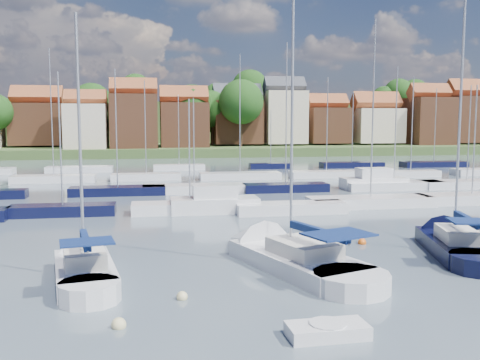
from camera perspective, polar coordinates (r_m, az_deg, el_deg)
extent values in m
plane|color=#404F57|center=(63.39, -0.14, -0.29)|extent=(260.00, 260.00, 0.00)
cube|color=silver|center=(25.95, -16.22, -9.77)|extent=(3.56, 6.44, 1.20)
cone|color=silver|center=(29.62, -16.69, -7.77)|extent=(3.02, 3.36, 2.54)
cylinder|color=silver|center=(23.04, -15.74, -11.82)|extent=(2.94, 2.94, 1.20)
cube|color=silver|center=(25.29, -16.23, -7.96)|extent=(2.19, 2.81, 0.70)
cylinder|color=#B2B2B7|center=(25.39, -16.72, 4.15)|extent=(0.14, 0.14, 11.27)
cylinder|color=#B2B2B7|center=(24.28, -16.17, -6.50)|extent=(0.69, 3.35, 0.10)
cube|color=#0F214F|center=(24.24, -16.18, -6.15)|extent=(0.86, 3.22, 0.35)
cube|color=#0F214F|center=(23.14, -16.02, -6.36)|extent=(2.39, 1.88, 0.08)
cube|color=silver|center=(27.01, 6.09, -8.90)|extent=(5.88, 8.76, 1.20)
cone|color=silver|center=(31.15, 0.69, -6.80)|extent=(4.49, 4.83, 3.37)
cylinder|color=silver|center=(23.95, 11.77, -11.01)|extent=(4.30, 4.30, 1.20)
cube|color=silver|center=(26.33, 6.82, -7.18)|extent=(3.35, 3.97, 0.70)
cylinder|color=#B2B2B7|center=(26.54, 5.59, 8.49)|extent=(0.14, 0.14, 14.99)
cylinder|color=#B2B2B7|center=(25.27, 8.35, -5.81)|extent=(1.59, 4.28, 0.10)
cube|color=#0F214F|center=(25.24, 8.35, -5.47)|extent=(1.70, 4.13, 0.35)
cube|color=#0F214F|center=(24.09, 10.48, -5.72)|extent=(3.38, 2.86, 0.08)
cube|color=black|center=(32.11, 22.11, -6.88)|extent=(4.61, 7.52, 1.20)
cone|color=black|center=(36.22, 20.10, -5.32)|extent=(3.69, 4.04, 2.92)
cylinder|color=black|center=(28.88, 24.14, -8.43)|extent=(3.57, 3.57, 1.20)
cube|color=silver|center=(31.46, 22.44, -5.39)|extent=(2.72, 3.34, 0.70)
cylinder|color=#B2B2B7|center=(31.78, 22.40, 6.14)|extent=(0.14, 0.14, 13.27)
cylinder|color=#B2B2B7|center=(30.39, 23.05, -4.19)|extent=(1.09, 3.79, 0.10)
cube|color=#0F214F|center=(30.37, 23.06, -3.91)|extent=(1.23, 3.65, 0.35)
cube|color=#0F214F|center=(29.16, 23.83, -4.05)|extent=(2.85, 2.33, 0.08)
cube|color=silver|center=(19.14, 9.30, -15.67)|extent=(2.79, 1.36, 0.54)
cylinder|color=silver|center=(19.08, 9.31, -15.25)|extent=(1.28, 1.28, 0.35)
sphere|color=beige|center=(20.23, -12.80, -15.10)|extent=(0.54, 0.54, 0.54)
sphere|color=beige|center=(22.74, -6.19, -12.53)|extent=(0.47, 0.47, 0.47)
sphere|color=#D85914|center=(32.98, 12.89, -6.67)|extent=(0.49, 0.49, 0.49)
cube|color=black|center=(43.73, -18.38, -3.17)|extent=(8.01, 2.24, 1.00)
cylinder|color=#B2B2B7|center=(43.19, -18.64, 4.15)|extent=(0.12, 0.12, 10.16)
cube|color=silver|center=(42.99, -5.36, -3.03)|extent=(9.22, 2.58, 1.00)
cylinder|color=#B2B2B7|center=(42.48, -5.42, 3.09)|extent=(0.12, 0.12, 8.18)
cube|color=silver|center=(42.75, 5.44, -3.08)|extent=(8.78, 2.46, 1.00)
cylinder|color=#B2B2B7|center=(42.18, 5.52, 5.02)|extent=(0.12, 0.12, 11.06)
cube|color=silver|center=(47.16, 13.74, -2.35)|extent=(10.79, 3.02, 1.00)
cylinder|color=#B2B2B7|center=(46.65, 14.00, 7.33)|extent=(0.12, 0.12, 14.87)
cube|color=silver|center=(52.09, 23.48, -1.88)|extent=(10.13, 2.84, 1.00)
cylinder|color=#B2B2B7|center=(51.64, 23.74, 3.95)|extent=(0.12, 0.12, 9.59)
cube|color=silver|center=(42.95, -2.74, -2.81)|extent=(7.00, 2.60, 1.40)
cube|color=silver|center=(42.79, -2.74, -1.36)|extent=(3.50, 2.20, 1.30)
cube|color=black|center=(54.28, -12.90, -1.20)|extent=(9.30, 2.60, 1.00)
cylinder|color=#B2B2B7|center=(53.84, -13.07, 5.40)|extent=(0.12, 0.12, 11.48)
cube|color=silver|center=(54.74, -4.90, -1.00)|extent=(10.40, 2.91, 1.00)
cylinder|color=#B2B2B7|center=(54.33, -4.95, 4.12)|extent=(0.12, 0.12, 8.77)
cube|color=black|center=(55.59, 4.88, -0.88)|extent=(8.80, 2.46, 1.00)
cylinder|color=#B2B2B7|center=(55.15, 4.96, 7.04)|extent=(0.12, 0.12, 14.33)
cube|color=silver|center=(59.58, 16.08, -0.62)|extent=(10.73, 3.00, 1.00)
cylinder|color=#B2B2B7|center=(59.17, 16.28, 5.70)|extent=(0.12, 0.12, 12.14)
cube|color=silver|center=(63.52, 23.02, -0.46)|extent=(10.48, 2.93, 1.00)
cylinder|color=#B2B2B7|center=(63.15, 23.24, 4.62)|extent=(0.12, 0.12, 10.28)
cube|color=silver|center=(59.51, 14.05, -0.43)|extent=(7.00, 2.60, 1.40)
cube|color=silver|center=(59.40, 14.08, 0.63)|extent=(3.50, 2.20, 1.30)
cube|color=silver|center=(67.63, -19.22, 0.08)|extent=(9.71, 2.72, 1.00)
cylinder|color=#B2B2B7|center=(67.28, -19.47, 6.81)|extent=(0.12, 0.12, 14.88)
cube|color=silver|center=(66.98, -9.97, 0.28)|extent=(8.49, 2.38, 1.00)
cylinder|color=#B2B2B7|center=(66.62, -10.07, 5.55)|extent=(0.12, 0.12, 11.31)
cube|color=silver|center=(67.18, -0.01, 0.39)|extent=(10.16, 2.85, 1.00)
cylinder|color=#B2B2B7|center=(66.82, -0.01, 7.06)|extent=(0.12, 0.12, 14.59)
cube|color=silver|center=(70.09, 9.19, 0.56)|extent=(9.53, 2.67, 1.00)
cylinder|color=#B2B2B7|center=(69.74, 9.28, 5.84)|extent=(0.12, 0.12, 11.91)
cube|color=silver|center=(73.13, 17.72, 0.58)|extent=(7.62, 2.13, 1.00)
cylinder|color=#B2B2B7|center=(72.79, 17.89, 5.72)|extent=(0.12, 0.12, 12.13)
cube|color=silver|center=(79.58, -16.73, 1.06)|extent=(9.24, 2.59, 1.00)
cylinder|color=#B2B2B7|center=(79.27, -16.89, 6.16)|extent=(0.12, 0.12, 13.17)
cube|color=silver|center=(79.83, -6.51, 1.30)|extent=(7.57, 2.12, 1.00)
cylinder|color=#B2B2B7|center=(79.53, -6.56, 5.34)|extent=(0.12, 0.12, 10.24)
cube|color=black|center=(81.94, 3.28, 1.46)|extent=(6.58, 1.84, 1.00)
cylinder|color=#B2B2B7|center=(81.68, 3.30, 4.61)|extent=(0.12, 0.12, 8.01)
cube|color=black|center=(85.73, 11.83, 1.55)|extent=(9.92, 2.78, 1.00)
cylinder|color=#B2B2B7|center=(85.45, 11.92, 5.54)|extent=(0.12, 0.12, 10.92)
cube|color=black|center=(90.56, 19.96, 1.56)|extent=(10.55, 2.95, 1.00)
cylinder|color=#B2B2B7|center=(90.29, 20.11, 5.52)|extent=(0.12, 0.12, 11.51)
cube|color=#364B25|center=(139.66, -5.37, 3.45)|extent=(200.00, 70.00, 3.00)
cube|color=#364B25|center=(164.44, -6.04, 5.52)|extent=(200.00, 60.00, 14.00)
cube|color=brown|center=(122.13, -20.72, 5.60)|extent=(10.37, 9.97, 8.73)
cube|color=brown|center=(122.22, -20.82, 8.23)|extent=(10.57, 5.13, 5.13)
cube|color=beige|center=(111.80, -16.06, 5.48)|extent=(8.09, 8.80, 8.96)
cube|color=brown|center=(111.87, -16.14, 8.28)|extent=(8.25, 4.00, 4.00)
cube|color=brown|center=(112.08, -11.21, 6.12)|extent=(9.36, 10.17, 10.97)
cube|color=brown|center=(112.26, -11.29, 9.50)|extent=(9.54, 4.63, 4.63)
cube|color=brown|center=(113.99, -5.97, 5.82)|extent=(9.90, 8.56, 9.42)
cube|color=brown|center=(114.09, -6.01, 8.79)|extent=(10.10, 4.90, 4.90)
cube|color=brown|center=(120.33, -0.32, 6.18)|extent=(10.59, 8.93, 9.49)
cube|color=#383A42|center=(120.47, -0.32, 9.06)|extent=(10.80, 5.24, 5.24)
cube|color=beige|center=(121.68, 4.72, 6.67)|extent=(9.01, 8.61, 11.65)
cube|color=#383A42|center=(121.91, 4.75, 9.93)|extent=(9.19, 4.46, 4.46)
cube|color=brown|center=(125.82, 9.22, 5.77)|extent=(9.10, 9.34, 8.00)
cube|color=brown|center=(125.87, 9.26, 8.10)|extent=(9.28, 4.50, 4.50)
cube|color=beige|center=(129.72, 14.23, 5.64)|extent=(10.86, 9.59, 7.88)
cube|color=brown|center=(129.78, 14.30, 7.97)|extent=(11.07, 5.37, 5.37)
cube|color=brown|center=(132.56, 19.41, 5.90)|extent=(9.18, 9.96, 10.97)
cube|color=brown|center=(132.72, 19.52, 8.75)|extent=(9.36, 4.54, 4.54)
cube|color=brown|center=(139.54, 23.29, 5.95)|extent=(11.39, 9.67, 10.76)
cube|color=brown|center=(139.71, 23.41, 8.73)|extent=(11.62, 5.64, 5.64)
cylinder|color=#382619|center=(153.12, 16.49, 6.55)|extent=(0.50, 0.50, 4.47)
sphere|color=#1F4917|center=(153.29, 16.56, 8.82)|extent=(8.18, 8.18, 8.18)
cylinder|color=#382619|center=(118.89, -2.95, 4.67)|extent=(0.50, 0.50, 4.46)
sphere|color=#1F4917|center=(118.86, -2.97, 7.58)|extent=(8.15, 8.15, 8.15)
cylinder|color=#382619|center=(138.17, 1.05, 6.88)|extent=(0.50, 0.50, 5.15)
sphere|color=#1F4917|center=(138.41, 1.06, 9.77)|extent=(9.41, 9.41, 9.41)
cylinder|color=#382619|center=(138.46, -11.02, 6.81)|extent=(0.50, 0.50, 4.56)
sphere|color=#1F4917|center=(138.65, -11.07, 9.36)|extent=(8.34, 8.34, 8.34)
cylinder|color=#382619|center=(128.03, -15.45, 4.72)|extent=(0.50, 0.50, 5.15)
sphere|color=#1F4917|center=(128.05, -15.54, 7.85)|extent=(9.42, 9.42, 9.42)
cylinder|color=#382619|center=(132.48, -22.08, 5.65)|extent=(0.50, 0.50, 3.42)
sphere|color=#1F4917|center=(132.54, -22.16, 7.66)|extent=(6.26, 6.26, 6.26)
cylinder|color=#382619|center=(129.14, 1.15, 4.66)|extent=(0.50, 0.50, 3.77)
sphere|color=#1F4917|center=(129.09, 1.15, 6.93)|extent=(6.89, 6.89, 6.89)
cylinder|color=#382619|center=(114.74, 0.12, 4.80)|extent=(0.50, 0.50, 5.21)
sphere|color=#1F4917|center=(114.76, 0.12, 8.34)|extent=(9.53, 9.53, 9.53)
cylinder|color=#382619|center=(143.37, 20.72, 4.26)|extent=(0.50, 0.50, 2.97)
sphere|color=#1F4917|center=(143.30, 20.79, 5.87)|extent=(5.44, 5.44, 5.44)
cylinder|color=#382619|center=(116.27, -5.09, 4.71)|extent=(0.50, 0.50, 4.84)
sphere|color=#1F4917|center=(116.26, -5.12, 7.95)|extent=(8.85, 8.85, 8.85)
cylinder|color=#382619|center=(151.56, 15.05, 6.47)|extent=(0.50, 0.50, 3.72)
sphere|color=#1F4917|center=(151.67, 15.11, 8.37)|extent=(6.80, 6.80, 6.80)
cylinder|color=#382619|center=(132.94, 19.42, 4.41)|extent=(0.50, 0.50, 4.05)
sphere|color=#1F4917|center=(132.90, 19.51, 6.77)|extent=(7.40, 7.40, 7.40)
cylinder|color=#382619|center=(136.48, -2.40, 6.60)|extent=(0.50, 0.50, 3.93)
sphere|color=#1F4917|center=(136.61, -2.41, 8.84)|extent=(7.19, 7.19, 7.19)
cylinder|color=#382619|center=(129.03, 8.94, 4.59)|extent=(0.50, 0.50, 3.82)
sphere|color=#1F4917|center=(128.98, 8.98, 6.90)|extent=(6.99, 6.99, 6.99)
cylinder|color=#382619|center=(115.51, -13.17, 4.22)|extent=(0.50, 0.50, 3.48)
sphere|color=#1F4917|center=(115.44, -13.23, 6.56)|extent=(6.37, 6.37, 6.37)
cylinder|color=#382619|center=(142.23, 18.94, 4.31)|extent=(0.50, 0.50, 2.99)
sphere|color=#1F4917|center=(142.17, 19.00, 5.95)|extent=(5.46, 5.46, 5.46)
cylinder|color=#382619|center=(122.02, -3.05, 4.43)|extent=(0.50, 0.50, 3.25)
sphere|color=#1F4917|center=(121.95, -3.07, 6.50)|extent=(5.94, 5.94, 5.94)
cylinder|color=#382619|center=(123.13, -6.23, 4.35)|extent=(0.50, 0.50, 2.98)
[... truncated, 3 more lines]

